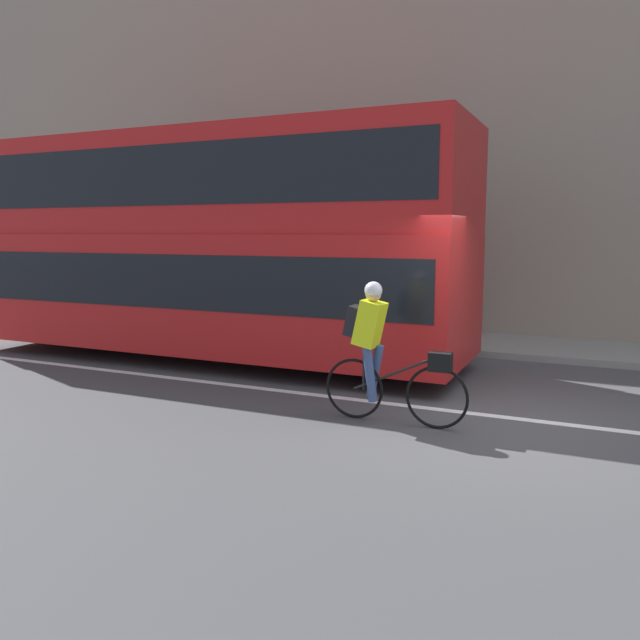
# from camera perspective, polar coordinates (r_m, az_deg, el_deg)

# --- Properties ---
(ground_plane) EXTENTS (80.00, 80.00, 0.00)m
(ground_plane) POSITION_cam_1_polar(r_m,az_deg,el_deg) (8.13, 16.71, -8.57)
(ground_plane) COLOR #424244
(road_center_line) EXTENTS (50.00, 0.14, 0.01)m
(road_center_line) POSITION_cam_1_polar(r_m,az_deg,el_deg) (8.14, 16.72, -8.53)
(road_center_line) COLOR silver
(road_center_line) RESTS_ON ground_plane
(sidewalk_curb) EXTENTS (60.00, 2.19, 0.13)m
(sidewalk_curb) POSITION_cam_1_polar(r_m,az_deg,el_deg) (12.72, 19.68, -2.46)
(sidewalk_curb) COLOR gray
(sidewalk_curb) RESTS_ON ground_plane
(building_facade) EXTENTS (60.00, 0.30, 9.51)m
(building_facade) POSITION_cam_1_polar(r_m,az_deg,el_deg) (13.99, 21.09, 17.72)
(building_facade) COLOR gray
(building_facade) RESTS_ON ground_plane
(bus) EXTENTS (9.09, 2.59, 3.93)m
(bus) POSITION_cam_1_polar(r_m,az_deg,el_deg) (11.28, -9.92, 7.33)
(bus) COLOR black
(bus) RESTS_ON ground_plane
(cyclist_on_bike) EXTENTS (1.78, 0.32, 1.70)m
(cyclist_on_bike) POSITION_cam_1_polar(r_m,az_deg,el_deg) (7.49, 5.56, -2.55)
(cyclist_on_bike) COLOR black
(cyclist_on_bike) RESTS_ON ground_plane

